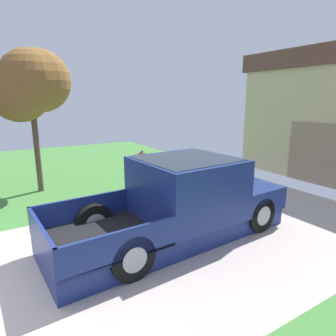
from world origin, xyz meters
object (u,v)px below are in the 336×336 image
Objects in this scene: pickup_truck at (184,201)px; handbag at (132,211)px; front_yard_tree at (31,84)px; person_with_hat at (143,178)px.

pickup_truck reaches higher than handbag.
front_yard_tree is (-4.99, -2.22, 2.61)m from pickup_truck.
person_with_hat is at bearing 28.61° from front_yard_tree.
person_with_hat is at bearing -171.99° from pickup_truck.
pickup_truck is at bearing 23.99° from front_yard_tree.
pickup_truck is 1.49m from person_with_hat.
pickup_truck is 6.06m from front_yard_tree.
handbag is 0.09× the size of front_yard_tree.
pickup_truck is at bearing 18.81° from handbag.
handbag is (-1.60, -0.54, -0.64)m from pickup_truck.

